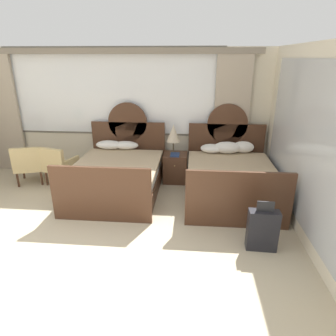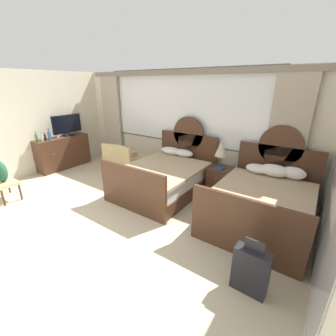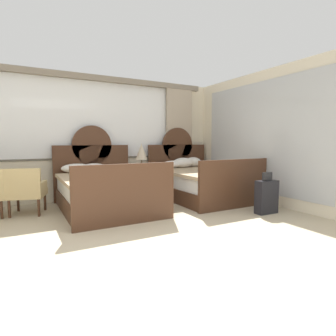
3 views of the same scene
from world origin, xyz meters
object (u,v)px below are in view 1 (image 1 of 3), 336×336
at_px(nightstand_between_beds, 175,167).
at_px(armchair_by_window_left, 59,164).
at_px(book_on_nightstand, 175,155).
at_px(armchair_by_window_centre, 29,163).
at_px(suitcase_on_floor, 262,230).
at_px(bed_near_window, 118,175).
at_px(table_lamp_on_nightstand, 173,133).
at_px(bed_near_mirror, 230,178).

distance_m(nightstand_between_beds, armchair_by_window_left, 2.41).
relative_size(book_on_nightstand, armchair_by_window_centre, 0.32).
relative_size(nightstand_between_beds, armchair_by_window_left, 0.74).
bearing_deg(armchair_by_window_centre, nightstand_between_beds, 7.24).
height_order(nightstand_between_beds, suitcase_on_floor, suitcase_on_floor).
distance_m(bed_near_window, armchair_by_window_centre, 1.96).
distance_m(book_on_nightstand, armchair_by_window_centre, 3.03).
height_order(bed_near_window, armchair_by_window_centre, bed_near_window).
bearing_deg(armchair_by_window_left, book_on_nightstand, 6.84).
bearing_deg(suitcase_on_floor, table_lamp_on_nightstand, 120.81).
bearing_deg(bed_near_mirror, armchair_by_window_centre, 176.45).
bearing_deg(nightstand_between_beds, book_on_nightstand, -93.44).
height_order(nightstand_between_beds, armchair_by_window_centre, armchair_by_window_centre).
xyz_separation_m(book_on_nightstand, suitcase_on_floor, (1.34, -2.19, -0.32)).
bearing_deg(book_on_nightstand, suitcase_on_floor, -58.47).
relative_size(nightstand_between_beds, suitcase_on_floor, 0.83).
bearing_deg(bed_near_mirror, armchair_by_window_left, 175.80).
bearing_deg(bed_near_mirror, book_on_nightstand, 153.37).
bearing_deg(suitcase_on_floor, armchair_by_window_left, 152.91).
bearing_deg(bed_near_mirror, bed_near_window, -179.66).
bearing_deg(table_lamp_on_nightstand, book_on_nightstand, -72.22).
distance_m(bed_near_mirror, nightstand_between_beds, 1.24).
xyz_separation_m(bed_near_mirror, book_on_nightstand, (-1.07, 0.54, 0.25)).
relative_size(bed_near_window, armchair_by_window_centre, 2.64).
xyz_separation_m(nightstand_between_beds, armchair_by_window_centre, (-3.01, -0.38, 0.14)).
relative_size(nightstand_between_beds, table_lamp_on_nightstand, 0.98).
height_order(bed_near_mirror, book_on_nightstand, bed_near_mirror).
bearing_deg(nightstand_between_beds, bed_near_window, -148.82).
height_order(bed_near_mirror, table_lamp_on_nightstand, bed_near_mirror).
relative_size(bed_near_window, book_on_nightstand, 8.34).
relative_size(bed_near_mirror, table_lamp_on_nightstand, 3.51).
distance_m(table_lamp_on_nightstand, suitcase_on_floor, 2.80).
bearing_deg(bed_near_mirror, nightstand_between_beds, 149.19).
distance_m(armchair_by_window_centre, suitcase_on_floor, 4.75).
distance_m(bed_near_window, table_lamp_on_nightstand, 1.40).
relative_size(bed_near_window, armchair_by_window_left, 2.64).
relative_size(table_lamp_on_nightstand, book_on_nightstand, 2.38).
bearing_deg(nightstand_between_beds, table_lamp_on_nightstand, 142.42).
height_order(bed_near_mirror, armchair_by_window_centre, bed_near_mirror).
relative_size(book_on_nightstand, armchair_by_window_left, 0.32).
xyz_separation_m(armchair_by_window_left, armchair_by_window_centre, (-0.63, 0.00, 0.00)).
height_order(table_lamp_on_nightstand, armchair_by_window_centre, table_lamp_on_nightstand).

